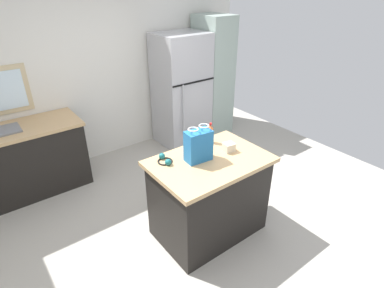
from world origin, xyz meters
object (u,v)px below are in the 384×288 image
refrigerator (181,90)px  tall_cabinet (213,77)px  shopping_bag (198,146)px  kitchen_island (209,196)px  small_box (229,147)px  ear_defenders (165,160)px  bottle (210,134)px

refrigerator → tall_cabinet: bearing=0.0°
refrigerator → tall_cabinet: size_ratio=0.89×
refrigerator → shopping_bag: size_ratio=4.99×
kitchen_island → refrigerator: refrigerator is taller
tall_cabinet → small_box: 2.46m
refrigerator → small_box: size_ratio=16.37×
small_box → ear_defenders: (-0.65, 0.22, -0.02)m
shopping_bag → bottle: size_ratio=1.54×
kitchen_island → ear_defenders: bearing=148.3°
tall_cabinet → ear_defenders: bearing=-140.2°
shopping_bag → small_box: bearing=-8.1°
kitchen_island → bottle: 0.68m
shopping_bag → ear_defenders: shopping_bag is taller
kitchen_island → shopping_bag: size_ratio=3.28×
refrigerator → ear_defenders: bearing=-129.5°
refrigerator → ear_defenders: (-1.45, -1.76, 0.04)m
kitchen_island → ear_defenders: size_ratio=5.94×
kitchen_island → bottle: size_ratio=5.05×
kitchen_island → bottle: bottle is taller
shopping_bag → kitchen_island: bearing=-35.9°
bottle → shopping_bag: bearing=-147.3°
kitchen_island → tall_cabinet: tall_cabinet is taller
refrigerator → small_box: (-0.80, -1.98, 0.07)m
small_box → kitchen_island: bearing=-176.2°
kitchen_island → small_box: bearing=3.8°
small_box → ear_defenders: size_ratio=0.55×
refrigerator → shopping_bag: 2.26m
small_box → bottle: size_ratio=0.47×
small_box → tall_cabinet: bearing=53.5°
tall_cabinet → small_box: size_ratio=18.35×
refrigerator → ear_defenders: refrigerator is taller
bottle → tall_cabinet: bearing=48.9°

